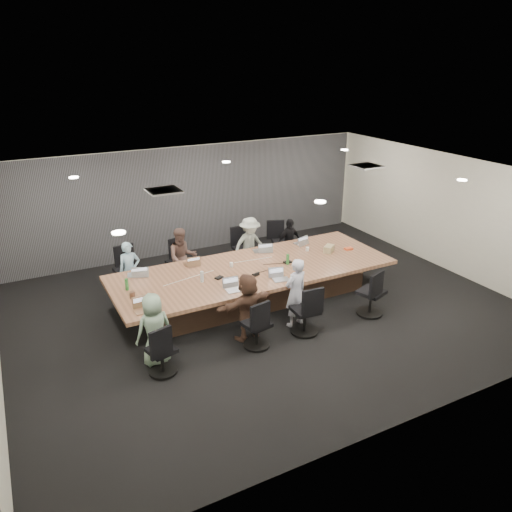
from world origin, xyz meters
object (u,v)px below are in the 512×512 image
chair_0 (127,274)px  bottle_clear (202,277)px  chair_5 (257,328)px  person_6 (296,293)px  chair_4 (162,354)px  laptop_1 (191,264)px  laptop_4 (144,310)px  person_5 (248,307)px  laptop_0 (136,275)px  laptop_6 (281,280)px  mug_brown (132,295)px  stapler (256,275)px  bottle_green_left (127,284)px  person_4 (154,329)px  chair_6 (305,314)px  person_3 (289,242)px  chair_3 (282,244)px  person_0 (130,270)px  snack_packet (349,249)px  conference_table (254,282)px  laptop_2 (261,251)px  canvas_bag (329,249)px  chair_7 (371,296)px  bottle_green_right (288,259)px  chair_2 (244,252)px  person_1 (183,258)px  laptop_3 (301,243)px  laptop_5 (235,290)px  chair_1 (178,265)px  person_2 (250,245)px

chair_0 → bottle_clear: 2.18m
chair_5 → person_6: person_6 is taller
chair_4 → laptop_1: laptop_1 is taller
laptop_4 → person_5: size_ratio=0.27×
laptop_0 → laptop_6: bearing=162.2°
chair_5 → laptop_6: bearing=30.2°
mug_brown → stapler: 2.50m
chair_0 → bottle_green_left: 1.61m
laptop_1 → person_4: size_ratio=0.23×
chair_6 → person_3: 3.40m
chair_3 → laptop_0: chair_3 is taller
chair_3 → person_0: size_ratio=0.65×
laptop_4 → snack_packet: size_ratio=1.85×
person_4 → bottle_clear: size_ratio=5.77×
conference_table → bottle_clear: size_ratio=26.65×
laptop_2 → canvas_bag: size_ratio=1.23×
chair_7 → person_5: bearing=152.8°
chair_0 → bottle_green_right: 3.60m
bottle_clear → chair_7: bearing=-27.3°
person_3 → person_4: 5.07m
conference_table → laptop_6: (0.20, -0.80, 0.35)m
person_6 → mug_brown: size_ratio=11.45×
person_3 → chair_2: bearing=154.5°
laptop_0 → chair_4: bearing=98.1°
conference_table → person_1: size_ratio=4.31×
laptop_3 → bottle_green_left: bottle_green_left is taller
conference_table → chair_7: bearing=-43.6°
chair_0 → snack_packet: 5.09m
chair_0 → laptop_5: (1.48, -2.50, 0.33)m
chair_1 → person_1: bearing=74.8°
chair_4 → person_2: 4.43m
chair_7 → laptop_4: bearing=148.8°
person_3 → chair_5: bearing=-137.4°
chair_2 → laptop_4: 4.07m
laptop_1 → laptop_2: (1.71, 0.00, 0.00)m
chair_5 → laptop_5: chair_5 is taller
chair_7 → person_6: (-1.58, 0.35, 0.28)m
conference_table → laptop_2: bearing=53.3°
chair_0 → chair_4: bearing=77.4°
person_0 → laptop_3: bearing=-5.8°
chair_7 → mug_brown: size_ratio=6.83×
person_2 → chair_0: bearing=170.0°
person_0 → laptop_1: person_0 is taller
laptop_4 → bottle_clear: bearing=23.7°
person_1 → person_3: size_ratio=1.16×
person_3 → snack_packet: (0.76, -1.41, 0.16)m
laptop_3 → laptop_5: (-2.52, -1.60, 0.00)m
chair_2 → person_3: size_ratio=0.69×
person_2 → bottle_green_right: 1.53m
chair_1 → chair_7: bearing=115.2°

